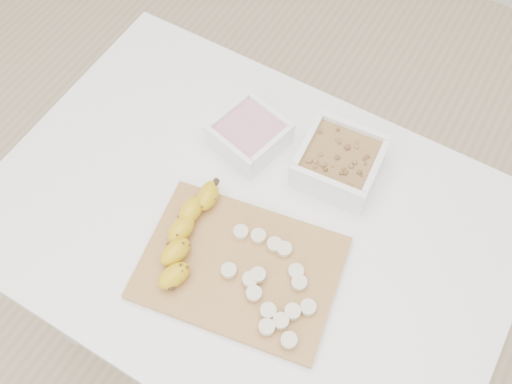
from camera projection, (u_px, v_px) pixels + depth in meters
The scene contains 7 objects.
ground at pixel (251, 329), 1.75m from camera, with size 3.50×3.50×0.00m, color #C6AD89.
table at pixel (249, 240), 1.17m from camera, with size 1.00×0.70×0.75m.
bowl_yogurt at pixel (249, 134), 1.15m from camera, with size 0.16×0.16×0.06m.
bowl_granola at pixel (339, 161), 1.11m from camera, with size 0.17×0.17×0.07m.
cutting_board at pixel (240, 268), 1.03m from camera, with size 0.35×0.25×0.01m, color #AE8441.
banana at pixel (187, 236), 1.04m from camera, with size 0.06×0.22×0.04m, color gold, non-canonical shape.
banana_slices at pixel (272, 284), 1.00m from camera, with size 0.20×0.17×0.02m.
Camera 1 is at (0.26, -0.41, 1.73)m, focal length 40.00 mm.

